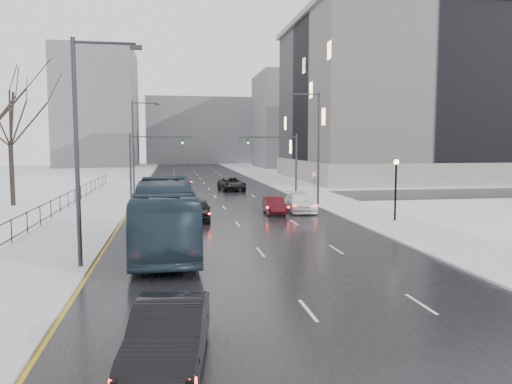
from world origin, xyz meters
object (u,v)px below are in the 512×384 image
sedan_right_far (300,202)px  lamppost_r_mid (396,181)px  mast_signal_left (141,158)px  tree_park_e (13,207)px  bus (164,215)px  streetlight_r_mid (316,143)px  sedan_center_far (183,181)px  streetlight_l_far (135,143)px  no_uturn_sign (314,177)px  sedan_center_near (198,210)px  sedan_left_near (169,335)px  sedan_right_near (274,205)px  sedan_right_cross (232,184)px  mast_signal_right (286,157)px  streetlight_l_near (82,142)px

sedan_right_far → lamppost_r_mid: bearing=-48.2°
lamppost_r_mid → mast_signal_left: size_ratio=0.66×
tree_park_e → lamppost_r_mid: size_ratio=3.15×
tree_park_e → bus: (13.40, -20.41, 1.82)m
streetlight_r_mid → mast_signal_left: (-15.49, 8.00, -1.51)m
mast_signal_left → sedan_center_far: bearing=72.3°
streetlight_l_far → no_uturn_sign: streetlight_l_far is taller
tree_park_e → sedan_center_near: bearing=-34.7°
sedan_left_near → sedan_right_near: (8.00, 25.98, -0.14)m
sedan_center_near → sedan_right_cross: (5.10, 22.35, 0.02)m
streetlight_r_mid → mast_signal_right: bearing=96.0°
sedan_center_near → sedan_right_near: 6.50m
sedan_left_near → sedan_right_far: (10.33, 26.93, -0.07)m
bus → tree_park_e: bearing=122.1°
sedan_center_far → sedan_right_near: bearing=-81.0°
streetlight_l_near → lamppost_r_mid: 21.78m
lamppost_r_mid → sedan_center_near: size_ratio=0.97×
streetlight_r_mid → sedan_center_far: (-11.14, 21.65, -4.88)m
tree_park_e → bus: tree_park_e is taller
bus → sedan_right_far: size_ratio=2.50×
sedan_right_cross → sedan_center_far: sedan_right_cross is taller
tree_park_e → streetlight_r_mid: streetlight_r_mid is taller
streetlight_r_mid → streetlight_l_near: same height
sedan_center_near → sedan_center_far: size_ratio=1.09×
streetlight_l_far → sedan_center_near: 20.21m
mast_signal_left → sedan_right_far: (13.16, -11.55, -3.33)m
streetlight_r_mid → sedan_center_near: streetlight_r_mid is taller
no_uturn_sign → sedan_center_near: no_uturn_sign is taller
streetlight_r_mid → sedan_right_near: streetlight_r_mid is taller
streetlight_l_near → sedan_center_far: (5.19, 41.65, -4.88)m
streetlight_l_far → no_uturn_sign: (17.37, -8.00, -3.32)m
sedan_right_near → sedan_right_far: sedan_right_far is taller
bus → sedan_right_cross: bus is taller
sedan_right_cross → sedan_center_far: size_ratio=1.37×
mast_signal_right → sedan_center_far: 17.43m
sedan_right_far → mast_signal_left: bearing=141.8°
sedan_right_cross → sedan_right_far: size_ratio=1.09×
mast_signal_left → sedan_right_near: size_ratio=1.61×
no_uturn_sign → sedan_left_near: bearing=-111.7°
streetlight_l_near → no_uturn_sign: size_ratio=3.70×
mast_signal_right → sedan_right_cross: 9.53m
streetlight_r_mid → sedan_left_near: (-12.67, -30.48, -4.77)m
no_uturn_sign → tree_park_e: bearing=180.0°
mast_signal_left → sedan_right_cross: size_ratio=1.17×
streetlight_r_mid → bus: bearing=-128.3°
sedan_center_near → sedan_right_far: bearing=24.8°
streetlight_l_far → sedan_right_cross: streetlight_l_far is taller
sedan_center_far → streetlight_r_mid: bearing=-67.6°
streetlight_r_mid → sedan_right_far: (-2.34, -3.55, -4.84)m
streetlight_l_near → bus: 6.22m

